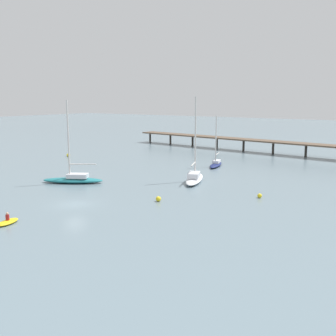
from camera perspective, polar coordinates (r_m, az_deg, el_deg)
ground_plane at (r=48.36m, az=-12.83°, el=-4.90°), size 400.00×400.00×0.00m
pier at (r=86.68m, az=21.25°, el=3.61°), size 67.28×11.52×6.85m
sailboat_navy at (r=73.12m, az=6.65°, el=0.68°), size 3.41×6.97×8.96m
sailboat_teal at (r=60.08m, az=-12.95°, el=-1.41°), size 8.64×6.48×11.68m
sailboat_white at (r=59.41m, az=3.68°, el=-1.24°), size 5.33×8.92×12.14m
dinghy_yellow at (r=42.89m, az=-21.31°, el=-6.93°), size 1.97×2.93×1.14m
mooring_buoy_inner at (r=51.19m, az=12.58°, el=-3.76°), size 0.55×0.55×0.55m
mooring_buoy_near at (r=86.79m, az=-13.65°, el=1.75°), size 0.69×0.69×0.69m
mooring_buoy_mid at (r=48.25m, az=-1.34°, el=-4.31°), size 0.62×0.62×0.62m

